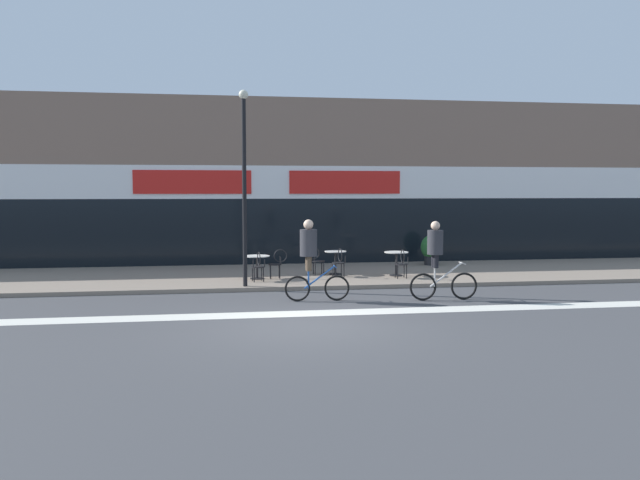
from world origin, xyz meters
The scene contains 16 objects.
ground_plane centered at (0.00, 0.00, 0.00)m, with size 120.00×120.00×0.00m, color #424244.
sidewalk_slab centered at (0.00, 7.25, 0.06)m, with size 40.00×5.50×0.12m, color gray.
storefront_facade centered at (0.00, 11.97, 3.08)m, with size 40.00×4.06×6.20m.
bike_lane_stripe centered at (0.00, 1.25, 0.00)m, with size 36.00×0.70×0.01m, color silver.
bistro_table_0 centered at (-0.69, 6.23, 0.64)m, with size 0.79×0.79×0.71m.
bistro_table_1 centered at (1.86, 6.87, 0.66)m, with size 0.70×0.70×0.76m.
bistro_table_2 centered at (3.72, 6.27, 0.67)m, with size 0.77×0.77×0.76m.
cafe_chair_0_near centered at (-0.68, 5.60, 0.64)m, with size 0.45×0.60×0.90m.
cafe_chair_0_side centered at (-0.06, 6.23, 0.64)m, with size 0.58×0.40×0.90m.
cafe_chair_1_near centered at (1.87, 6.25, 0.64)m, with size 0.45×0.60×0.90m.
cafe_chair_1_side centered at (1.24, 6.86, 0.64)m, with size 0.59×0.43×0.90m.
cafe_chair_2_near centered at (3.71, 5.65, 0.64)m, with size 0.40×0.58×0.90m.
planter_pot centered at (5.71, 8.85, 0.71)m, with size 0.71×0.71×1.08m.
lamp_post centered at (-1.09, 4.80, 3.26)m, with size 0.26×0.26×5.47m.
cyclist_0 centered at (0.51, 2.84, 1.23)m, with size 1.67×0.49×2.09m.
cyclist_1 centered at (3.76, 2.49, 1.13)m, with size 1.80×0.48×2.04m.
Camera 1 is at (-1.58, -12.78, 2.83)m, focal length 35.00 mm.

